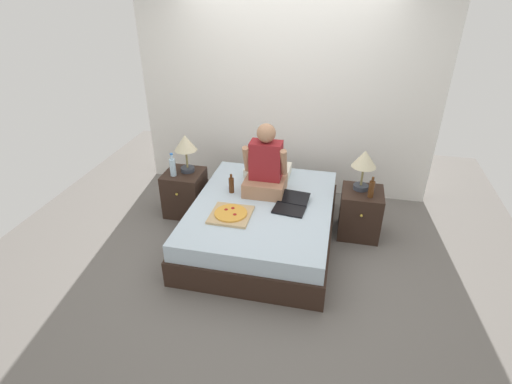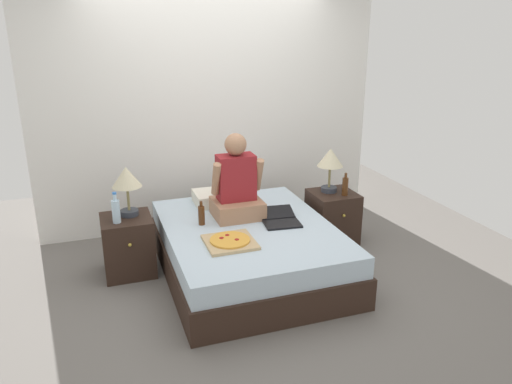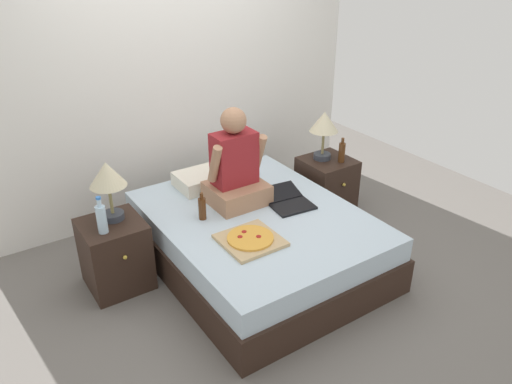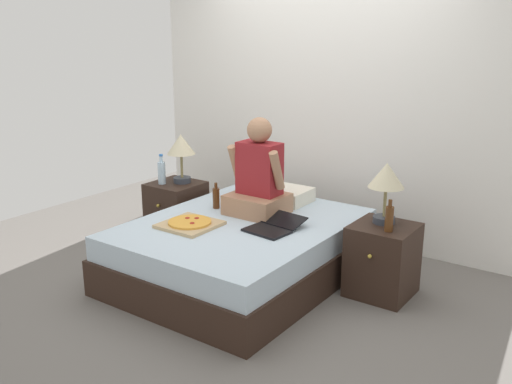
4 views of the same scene
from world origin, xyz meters
name	(u,v)px [view 1 (image 1 of 4)]	position (x,y,z in m)	size (l,w,h in m)	color
ground_plane	(262,239)	(0.00, 0.00, 0.00)	(5.69, 5.69, 0.00)	#66605B
wall_back	(285,96)	(0.00, 1.30, 1.25)	(3.69, 0.12, 2.50)	silver
bed	(262,222)	(0.00, 0.00, 0.23)	(1.49, 1.89, 0.46)	black
nightstand_left	(185,193)	(-1.03, 0.36, 0.27)	(0.44, 0.47, 0.54)	black
lamp_on_left_nightstand	(186,145)	(-0.99, 0.41, 0.86)	(0.26, 0.26, 0.45)	#333842
water_bottle	(173,167)	(-1.11, 0.27, 0.65)	(0.07, 0.07, 0.28)	silver
nightstand_right	(360,213)	(1.03, 0.36, 0.27)	(0.44, 0.47, 0.54)	black
lamp_on_right_nightstand	(364,162)	(1.00, 0.41, 0.86)	(0.26, 0.26, 0.45)	#333842
beer_bottle	(371,189)	(1.10, 0.26, 0.63)	(0.06, 0.06, 0.23)	#512D14
pillow	(268,171)	(-0.07, 0.66, 0.52)	(0.52, 0.34, 0.12)	silver
person_seated	(266,168)	(-0.03, 0.27, 0.75)	(0.47, 0.40, 0.78)	#A37556
laptop	(291,206)	(0.30, -0.01, 0.48)	(0.36, 0.45, 0.07)	black
pizza_box	(231,214)	(-0.26, -0.30, 0.48)	(0.40, 0.40, 0.04)	tan
beer_bottle_on_bed	(231,185)	(-0.39, 0.17, 0.55)	(0.06, 0.06, 0.22)	#4C2811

